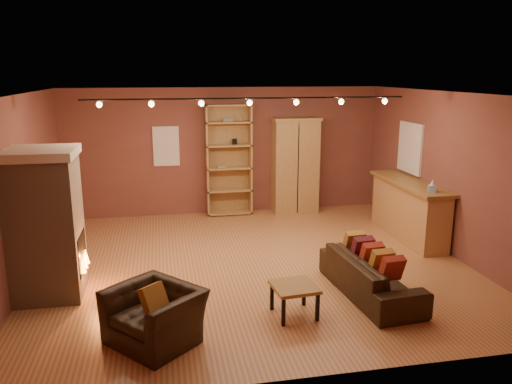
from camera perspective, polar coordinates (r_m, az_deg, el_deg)
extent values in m
plane|color=#996036|center=(8.44, -0.43, -8.19)|extent=(7.00, 7.00, 0.00)
plane|color=brown|center=(7.84, -0.47, 11.18)|extent=(7.00, 7.00, 0.00)
cube|color=brown|center=(11.18, -3.51, 4.68)|extent=(7.00, 0.02, 2.80)
cube|color=brown|center=(8.16, -25.39, 0.01)|extent=(0.02, 6.50, 2.80)
cube|color=brown|center=(9.30, 21.27, 1.95)|extent=(0.02, 6.50, 2.80)
cube|color=tan|center=(7.59, -22.87, -3.82)|extent=(0.90, 0.90, 2.00)
cube|color=beige|center=(7.36, -23.63, 4.08)|extent=(0.98, 0.98, 0.12)
cube|color=black|center=(7.63, -19.57, -6.59)|extent=(0.10, 0.65, 0.55)
cone|color=orange|center=(7.67, -19.05, -7.42)|extent=(0.10, 0.10, 0.22)
cube|color=white|center=(11.04, -10.23, 5.17)|extent=(0.56, 0.04, 0.86)
cube|color=tan|center=(11.19, -3.26, 3.79)|extent=(1.00, 0.04, 2.45)
cube|color=tan|center=(10.97, -5.64, 3.54)|extent=(0.04, 0.39, 2.45)
cube|color=tan|center=(11.10, -0.67, 3.73)|extent=(0.04, 0.39, 2.45)
cube|color=gray|center=(11.02, -3.99, 2.92)|extent=(0.18, 0.12, 0.05)
cube|color=black|center=(10.98, -2.47, 5.79)|extent=(0.10, 0.10, 0.12)
cube|color=tan|center=(11.29, -3.06, -2.30)|extent=(1.00, 0.39, 0.04)
cube|color=tan|center=(11.16, -3.09, 0.26)|extent=(1.00, 0.39, 0.03)
cube|color=tan|center=(11.05, -3.13, 2.79)|extent=(1.00, 0.39, 0.04)
cube|color=tan|center=(10.97, -3.16, 5.36)|extent=(1.00, 0.39, 0.04)
cube|color=tan|center=(10.91, -3.20, 7.97)|extent=(1.00, 0.39, 0.04)
cube|color=tan|center=(10.88, -3.22, 9.91)|extent=(1.00, 0.39, 0.04)
cube|color=tan|center=(11.28, 4.46, 2.90)|extent=(1.00, 0.54, 2.09)
cube|color=olive|center=(11.02, 4.83, 2.65)|extent=(0.02, 0.01, 1.99)
cube|color=tan|center=(11.13, 4.57, 8.34)|extent=(1.06, 0.60, 0.06)
cube|color=tan|center=(10.01, 17.02, -2.11)|extent=(0.50, 2.19, 1.04)
cube|color=olive|center=(9.88, 17.24, 0.97)|extent=(0.62, 2.31, 0.06)
cube|color=#86B1D7|center=(9.12, 19.47, 0.34)|extent=(0.15, 0.15, 0.11)
cone|color=white|center=(9.10, 19.52, 0.99)|extent=(0.08, 0.08, 0.10)
cube|color=white|center=(10.44, 17.21, 4.85)|extent=(0.05, 0.90, 1.00)
imported|color=black|center=(7.40, 12.96, -8.60)|extent=(0.73, 1.98, 0.76)
cube|color=maroon|center=(6.87, 15.26, -8.41)|extent=(0.32, 0.25, 0.36)
cube|color=#A26D29|center=(7.09, 14.12, -7.64)|extent=(0.32, 0.25, 0.36)
cube|color=maroon|center=(7.32, 13.05, -6.92)|extent=(0.32, 0.25, 0.36)
cube|color=#5B1B25|center=(7.54, 12.05, -6.23)|extent=(0.32, 0.25, 0.36)
cube|color=#A26D29|center=(7.77, 11.12, -5.58)|extent=(0.32, 0.25, 0.36)
imported|color=black|center=(6.13, -11.56, -12.74)|extent=(1.16, 1.19, 0.88)
cube|color=#A26D29|center=(6.08, -11.61, -11.81)|extent=(0.38, 0.38, 0.34)
cube|color=olive|center=(6.64, 4.41, -10.75)|extent=(0.61, 0.61, 0.05)
cube|color=black|center=(6.48, 2.89, -13.48)|extent=(0.05, 0.05, 0.37)
cube|color=black|center=(6.59, 6.91, -13.06)|extent=(0.05, 0.05, 0.37)
cube|color=black|center=(6.88, 1.95, -11.76)|extent=(0.05, 0.05, 0.37)
cube|color=black|center=(6.99, 5.73, -11.40)|extent=(0.05, 0.05, 0.37)
cylinder|color=black|center=(8.04, -0.73, 10.67)|extent=(5.20, 0.03, 0.03)
sphere|color=#FFD88C|center=(7.96, -17.48, 9.52)|extent=(0.09, 0.09, 0.09)
sphere|color=#FFD88C|center=(7.91, -11.89, 9.83)|extent=(0.09, 0.09, 0.09)
sphere|color=#FFD88C|center=(7.94, -6.27, 10.05)|extent=(0.09, 0.09, 0.09)
sphere|color=#FFD88C|center=(8.04, -0.73, 10.17)|extent=(0.09, 0.09, 0.09)
sphere|color=#FFD88C|center=(8.21, 4.63, 10.20)|extent=(0.09, 0.09, 0.09)
sphere|color=#FFD88C|center=(8.45, 9.72, 10.15)|extent=(0.09, 0.09, 0.09)
sphere|color=#FFD88C|center=(8.75, 14.50, 10.03)|extent=(0.09, 0.09, 0.09)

